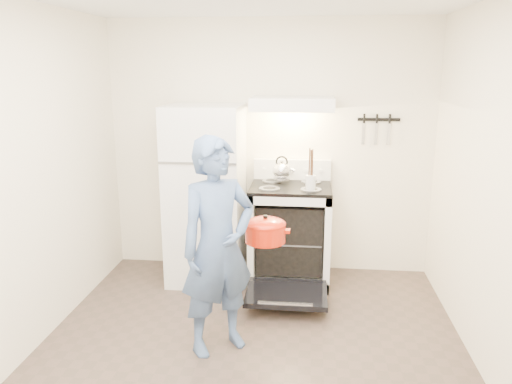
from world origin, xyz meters
TOP-DOWN VIEW (x-y plane):
  - floor at (0.00, 0.00)m, footprint 3.60×3.60m
  - back_wall at (0.00, 1.80)m, footprint 3.20×0.02m
  - refrigerator at (-0.58, 1.45)m, footprint 0.70×0.70m
  - stove_body at (0.23, 1.48)m, footprint 0.76×0.65m
  - cooktop at (0.23, 1.48)m, footprint 0.76×0.65m
  - backsplash at (0.23, 1.76)m, footprint 0.76×0.07m
  - oven_door at (0.23, 0.88)m, footprint 0.70×0.54m
  - oven_rack at (0.23, 1.48)m, footprint 0.60×0.52m
  - range_hood at (0.23, 1.55)m, footprint 0.76×0.50m
  - knife_strip at (1.05, 1.79)m, footprint 0.40×0.02m
  - pizza_stone at (0.29, 1.50)m, footprint 0.33×0.33m
  - tea_kettle at (0.14, 1.59)m, footprint 0.21×0.18m
  - utensil_jar at (0.41, 1.22)m, footprint 0.09×0.09m
  - person at (-0.24, 0.19)m, footprint 0.69×0.66m
  - dutch_oven at (0.08, 0.48)m, footprint 0.38×0.31m

SIDE VIEW (x-z plane):
  - floor at x=0.00m, z-range 0.00..0.00m
  - oven_door at x=0.23m, z-range 0.10..0.15m
  - oven_rack at x=0.23m, z-range 0.43..0.45m
  - pizza_stone at x=0.29m, z-range 0.45..0.46m
  - stove_body at x=0.23m, z-range 0.00..0.92m
  - person at x=-0.24m, z-range 0.00..1.59m
  - dutch_oven at x=0.08m, z-range 0.69..0.93m
  - refrigerator at x=-0.58m, z-range 0.00..1.70m
  - cooktop at x=0.23m, z-range 0.92..0.95m
  - utensil_jar at x=0.41m, z-range 0.98..1.11m
  - backsplash at x=0.23m, z-range 0.95..1.15m
  - tea_kettle at x=0.14m, z-range 0.95..1.21m
  - back_wall at x=0.00m, z-range 0.00..2.50m
  - knife_strip at x=1.05m, z-range 1.54..1.56m
  - range_hood at x=0.23m, z-range 1.65..1.77m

